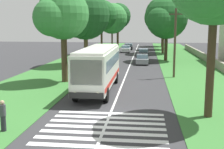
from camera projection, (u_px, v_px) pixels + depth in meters
name	position (u px, v px, depth m)	size (l,w,h in m)	color
ground	(108.00, 118.00, 18.30)	(160.00, 160.00, 0.00)	#333335
grass_verge_left	(53.00, 75.00, 33.91)	(120.00, 8.00, 0.04)	#387533
grass_verge_right	(201.00, 78.00, 32.09)	(120.00, 8.00, 0.04)	#387533
centre_line	(125.00, 77.00, 33.00)	(110.00, 0.16, 0.01)	silver
coach_bus	(99.00, 66.00, 25.71)	(11.16, 2.62, 3.73)	silver
zebra_crossing	(105.00, 127.00, 16.66)	(5.85, 6.80, 0.01)	silver
trailing_car_0	(142.00, 59.00, 43.60)	(4.30, 1.78, 1.43)	gray
trailing_car_1	(143.00, 53.00, 53.32)	(4.30, 1.78, 1.43)	black
trailing_car_2	(126.00, 49.00, 62.38)	(4.30, 1.78, 1.43)	silver
trailing_car_3	(129.00, 47.00, 69.20)	(4.30, 1.78, 1.43)	black
roadside_tree_left_0	(61.00, 15.00, 28.73)	(5.95, 5.03, 9.17)	#4C3826
roadside_tree_left_1	(100.00, 16.00, 57.22)	(7.28, 5.95, 10.36)	#3D2D1E
roadside_tree_left_2	(111.00, 19.00, 70.08)	(8.39, 7.15, 10.64)	#4C3826
roadside_tree_left_3	(84.00, 17.00, 41.13)	(8.33, 6.86, 10.25)	brown
roadside_tree_left_4	(117.00, 17.00, 77.60)	(8.46, 6.75, 11.21)	#4C3826
roadside_tree_right_0	(162.00, 20.00, 77.55)	(7.03, 5.96, 9.89)	#4C3826
roadside_tree_right_2	(162.00, 21.00, 67.73)	(7.44, 6.08, 9.61)	brown
roadside_tree_right_3	(162.00, 16.00, 58.57)	(9.38, 7.40, 11.14)	#4C3826
roadside_tree_right_4	(166.00, 19.00, 46.45)	(7.66, 6.53, 9.92)	#3D2D1E
utility_pole	(175.00, 42.00, 31.76)	(0.24, 1.40, 7.32)	#473828
roadside_wall	(223.00, 67.00, 36.52)	(70.00, 0.40, 1.06)	gray
pedestrian	(3.00, 115.00, 15.85)	(0.34, 0.34, 1.69)	#26262D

